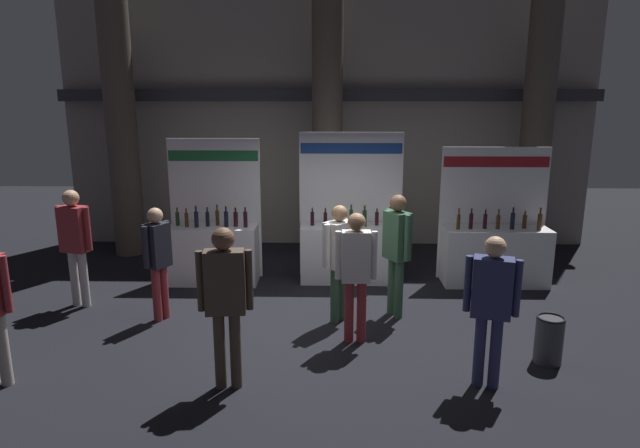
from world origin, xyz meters
TOP-DOWN VIEW (x-y plane):
  - ground_plane at (0.00, 0.00)m, footprint 24.00×24.00m
  - hall_colonnade at (0.00, 4.16)m, footprint 11.11×1.42m
  - exhibitor_booth_0 at (-1.94, 1.69)m, footprint 1.59×0.66m
  - exhibitor_booth_1 at (0.43, 1.85)m, footprint 1.80×0.66m
  - exhibitor_booth_2 at (2.89, 1.71)m, footprint 1.84×0.66m
  - trash_bin at (2.71, -1.17)m, footprint 0.33×0.33m
  - visitor_0 at (0.41, -0.66)m, footprint 0.53×0.23m
  - visitor_1 at (1.03, 0.23)m, footprint 0.40×0.49m
  - visitor_3 at (1.81, -1.75)m, footprint 0.56×0.34m
  - visitor_4 at (-2.35, 0.03)m, footprint 0.37×0.44m
  - visitor_5 at (-3.75, 0.50)m, footprint 0.55×0.34m
  - visitor_6 at (0.21, 0.03)m, footprint 0.47×0.48m
  - visitor_7 at (-1.02, -1.84)m, footprint 0.59×0.26m

SIDE VIEW (x-z plane):
  - ground_plane at x=0.00m, z-range 0.00..0.00m
  - trash_bin at x=2.71m, z-range 0.00..0.59m
  - exhibitor_booth_2 at x=2.89m, z-range -0.57..1.75m
  - exhibitor_booth_0 at x=-1.94m, z-range -0.61..1.84m
  - exhibitor_booth_1 at x=0.43m, z-range -0.66..1.90m
  - visitor_4 at x=-2.35m, z-range 0.14..1.78m
  - visitor_0 at x=0.41m, z-range 0.15..1.88m
  - visitor_6 at x=0.21m, z-range 0.18..1.86m
  - visitor_3 at x=1.81m, z-range 0.17..1.88m
  - visitor_1 at x=1.03m, z-range 0.18..1.99m
  - visitor_5 at x=-3.75m, z-range 0.19..1.99m
  - visitor_7 at x=-1.02m, z-range 0.19..2.00m
  - hall_colonnade at x=0.00m, z-range -0.07..5.71m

